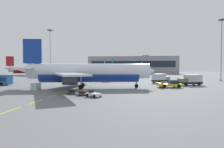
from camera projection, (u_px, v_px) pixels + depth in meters
The scene contains 15 objects.
ground at pixel (156, 83), 64.58m from camera, with size 400.00×400.00×0.00m, color slate.
apron_paint_markings at pixel (91, 83), 64.51m from camera, with size 8.00×95.79×0.01m.
airliner_foreground at pixel (88, 73), 47.29m from camera, with size 34.68×33.99×12.20m.
pushback_tug at pixel (170, 84), 48.97m from camera, with size 6.46×4.13×2.08m.
airliner_mid_left at pixel (110, 70), 132.54m from camera, with size 31.45×32.30×11.46m.
airliner_far_center at pixel (33, 69), 130.56m from camera, with size 31.37×29.35×12.68m.
airliner_far_right at pixel (107, 73), 83.97m from camera, with size 25.38×26.08×9.25m.
catering_truck at pixel (191, 80), 55.00m from camera, with size 7.39×4.83×3.14m.
fuel_service_truck at pixel (160, 78), 64.85m from camera, with size 6.75×6.54×3.14m.
baggage_train at pixel (82, 92), 35.01m from camera, with size 7.93×6.05×1.14m.
ground_crew_worker at pixel (163, 85), 46.26m from camera, with size 0.53×0.51×1.68m.
uld_cargo_container at pixel (36, 87), 43.35m from camera, with size 1.86×1.83×1.60m.
apron_light_mast_near at pixel (50, 48), 88.25m from camera, with size 1.80×1.80×23.00m.
apron_light_mast_far at pixel (222, 43), 72.36m from camera, with size 1.80×1.80×23.84m.
terminal_satellite at pixel (133, 65), 179.86m from camera, with size 80.99×24.75×17.31m.
Camera 1 is at (32.68, -25.77, 5.08)m, focal length 30.20 mm.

